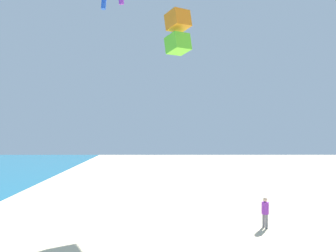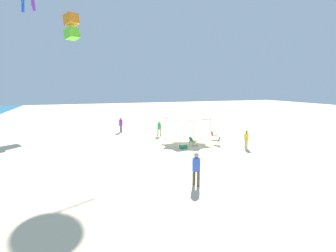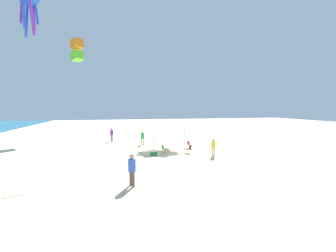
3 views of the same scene
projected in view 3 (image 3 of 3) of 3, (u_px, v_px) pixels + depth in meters
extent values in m
cube|color=beige|center=(162.00, 152.00, 24.01)|extent=(120.00, 120.00, 0.10)
cylinder|color=#B7B7BC|center=(184.00, 140.00, 24.40)|extent=(0.07, 0.07, 2.19)
cylinder|color=#B7B7BC|center=(174.00, 136.00, 27.12)|extent=(0.07, 0.07, 2.19)
cylinder|color=#B7B7BC|center=(153.00, 142.00, 23.19)|extent=(0.07, 0.07, 2.19)
cylinder|color=#B7B7BC|center=(145.00, 138.00, 25.92)|extent=(0.07, 0.07, 2.19)
cube|color=#D1B784|center=(164.00, 128.00, 25.06)|extent=(3.44, 3.80, 0.10)
pyramid|color=#D1B784|center=(164.00, 126.00, 25.04)|extent=(3.37, 3.73, 0.39)
cylinder|color=black|center=(192.00, 147.00, 25.09)|extent=(0.02, 0.02, 0.40)
cylinder|color=black|center=(194.00, 147.00, 25.54)|extent=(0.02, 0.02, 0.40)
cylinder|color=black|center=(188.00, 147.00, 25.36)|extent=(0.02, 0.02, 0.40)
cylinder|color=black|center=(190.00, 146.00, 25.80)|extent=(0.02, 0.02, 0.40)
cube|color=red|center=(191.00, 145.00, 25.43)|extent=(0.74, 0.74, 0.03)
cube|color=red|center=(188.00, 143.00, 25.56)|extent=(0.45, 0.44, 0.41)
cylinder|color=black|center=(169.00, 151.00, 22.89)|extent=(0.02, 0.02, 0.40)
cylinder|color=black|center=(167.00, 150.00, 23.36)|extent=(0.02, 0.02, 0.40)
cylinder|color=black|center=(164.00, 152.00, 22.67)|extent=(0.02, 0.02, 0.40)
cylinder|color=black|center=(162.00, 151.00, 23.15)|extent=(0.02, 0.02, 0.40)
cube|color=#198C4C|center=(166.00, 149.00, 23.00)|extent=(0.61, 0.61, 0.03)
cube|color=#198C4C|center=(163.00, 147.00, 22.86)|extent=(0.51, 0.22, 0.41)
cylinder|color=black|center=(186.00, 150.00, 23.40)|extent=(0.02, 0.02, 0.40)
cylinder|color=black|center=(184.00, 151.00, 22.94)|extent=(0.02, 0.02, 0.40)
cylinder|color=black|center=(191.00, 151.00, 23.15)|extent=(0.02, 0.02, 0.40)
cylinder|color=black|center=(189.00, 152.00, 22.69)|extent=(0.02, 0.02, 0.40)
cube|color=black|center=(187.00, 149.00, 23.03)|extent=(0.73, 0.73, 0.03)
cube|color=black|center=(190.00, 147.00, 22.87)|extent=(0.45, 0.43, 0.41)
cube|color=#1E8C4C|center=(154.00, 153.00, 21.98)|extent=(0.47, 0.64, 0.36)
cube|color=white|center=(154.00, 151.00, 21.97)|extent=(0.48, 0.66, 0.04)
cylinder|color=#C6B28C|center=(214.00, 152.00, 21.55)|extent=(0.14, 0.14, 0.72)
cylinder|color=#C6B28C|center=(212.00, 153.00, 21.37)|extent=(0.14, 0.14, 0.72)
cylinder|color=yellow|center=(213.00, 145.00, 21.40)|extent=(0.38, 0.38, 0.63)
sphere|color=#A87A56|center=(213.00, 140.00, 21.37)|extent=(0.23, 0.23, 0.23)
cylinder|color=#C6B28C|center=(144.00, 142.00, 27.84)|extent=(0.15, 0.15, 0.75)
cylinder|color=#C6B28C|center=(141.00, 142.00, 27.85)|extent=(0.15, 0.15, 0.75)
cylinder|color=green|center=(142.00, 136.00, 27.79)|extent=(0.39, 0.39, 0.65)
sphere|color=beige|center=(142.00, 132.00, 27.75)|extent=(0.24, 0.24, 0.24)
cylinder|color=slate|center=(112.00, 138.00, 30.59)|extent=(0.16, 0.16, 0.81)
cylinder|color=slate|center=(111.00, 138.00, 30.86)|extent=(0.16, 0.16, 0.81)
cylinder|color=purple|center=(112.00, 133.00, 30.66)|extent=(0.42, 0.42, 0.70)
sphere|color=beige|center=(112.00, 129.00, 30.62)|extent=(0.26, 0.26, 0.26)
cylinder|color=brown|center=(131.00, 178.00, 13.62)|extent=(0.16, 0.16, 0.84)
cylinder|color=brown|center=(133.00, 179.00, 13.35)|extent=(0.16, 0.16, 0.84)
cylinder|color=blue|center=(132.00, 165.00, 13.42)|extent=(0.44, 0.44, 0.73)
sphere|color=tan|center=(132.00, 156.00, 13.38)|extent=(0.27, 0.27, 0.27)
cube|color=orange|center=(77.00, 44.00, 35.46)|extent=(2.21, 2.15, 1.56)
cube|color=#66D82D|center=(77.00, 56.00, 35.61)|extent=(2.21, 2.15, 1.56)
cylinder|color=blue|center=(37.00, 14.00, 26.31)|extent=(0.30, 0.51, 2.43)
cylinder|color=purple|center=(34.00, 18.00, 26.81)|extent=(0.55, 0.39, 3.11)
cylinder|color=blue|center=(27.00, 21.00, 26.59)|extent=(0.57, 0.49, 3.78)
cylinder|color=purple|center=(21.00, 12.00, 25.81)|extent=(0.30, 0.51, 2.43)
cylinder|color=blue|center=(24.00, 13.00, 25.36)|extent=(0.55, 0.39, 3.11)
cylinder|color=purple|center=(32.00, 17.00, 25.64)|extent=(0.57, 0.49, 3.78)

